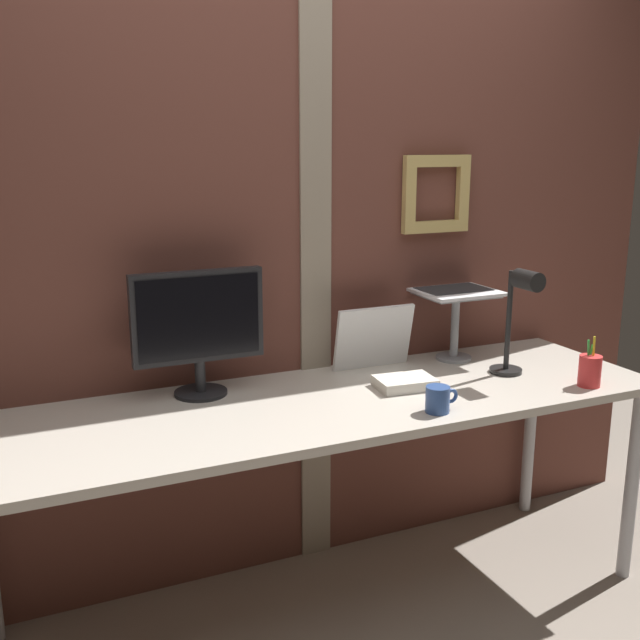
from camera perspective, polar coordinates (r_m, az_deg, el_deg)
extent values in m
plane|color=gray|center=(2.78, 1.69, -21.94)|extent=(6.00, 6.00, 0.00)
cube|color=brown|center=(2.73, -2.59, 5.80)|extent=(3.28, 0.12, 2.49)
cube|color=gray|center=(2.71, -0.34, 5.74)|extent=(0.12, 0.01, 2.49)
cube|color=tan|center=(2.91, 9.07, 12.04)|extent=(0.29, 0.03, 0.04)
cube|color=tan|center=(2.93, 8.88, 7.15)|extent=(0.29, 0.03, 0.04)
cube|color=tan|center=(2.85, 6.90, 9.57)|extent=(0.04, 0.03, 0.21)
cube|color=tan|center=(2.98, 10.96, 9.60)|extent=(0.04, 0.03, 0.21)
cube|color=beige|center=(2.48, 0.95, -6.45)|extent=(2.32, 0.69, 0.03)
cylinder|color=#B2B2B7|center=(3.04, 22.95, -11.65)|extent=(0.05, 0.05, 0.75)
cylinder|color=#B2B2B7|center=(3.42, 15.91, -8.26)|extent=(0.05, 0.05, 0.75)
cylinder|color=black|center=(2.56, -9.19, -5.55)|extent=(0.18, 0.18, 0.01)
cylinder|color=black|center=(2.54, -9.24, -4.29)|extent=(0.04, 0.04, 0.11)
cube|color=black|center=(2.48, -9.42, 0.27)|extent=(0.45, 0.04, 0.31)
cube|color=black|center=(2.46, -9.30, 0.18)|extent=(0.41, 0.00, 0.27)
cylinder|color=gray|center=(2.97, 10.27, -2.87)|extent=(0.14, 0.14, 0.01)
cylinder|color=gray|center=(2.94, 10.38, -0.48)|extent=(0.03, 0.03, 0.24)
cube|color=gray|center=(2.91, 10.48, 1.95)|extent=(0.28, 0.22, 0.01)
cube|color=white|center=(2.91, 10.49, 2.16)|extent=(0.31, 0.26, 0.01)
cube|color=#2D2D30|center=(2.92, 10.27, 2.38)|extent=(0.27, 0.17, 0.00)
cube|color=white|center=(3.02, 8.81, 4.91)|extent=(0.31, 0.07, 0.22)
cube|color=black|center=(3.02, 8.88, 4.85)|extent=(0.28, 0.06, 0.19)
cube|color=white|center=(2.78, 4.17, -1.36)|extent=(0.31, 0.07, 0.24)
cylinder|color=black|center=(2.84, 14.15, -3.80)|extent=(0.12, 0.12, 0.02)
cylinder|color=black|center=(2.79, 14.37, -0.02)|extent=(0.02, 0.02, 0.37)
cylinder|color=black|center=(2.69, 15.76, 2.97)|extent=(0.07, 0.11, 0.07)
cylinder|color=red|center=(2.76, 20.12, -3.72)|extent=(0.08, 0.08, 0.11)
cylinder|color=yellow|center=(2.75, 20.34, -2.92)|extent=(0.01, 0.02, 0.17)
cylinder|color=green|center=(2.75, 20.02, -3.01)|extent=(0.03, 0.01, 0.16)
cylinder|color=green|center=(2.76, 20.03, -3.17)|extent=(0.03, 0.02, 0.14)
cylinder|color=#2D4C8C|center=(2.38, 9.07, -6.07)|extent=(0.08, 0.08, 0.08)
torus|color=#2D4C8C|center=(2.41, 10.09, -5.79)|extent=(0.05, 0.01, 0.05)
cube|color=silver|center=(2.60, 6.58, -4.84)|extent=(0.21, 0.16, 0.04)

